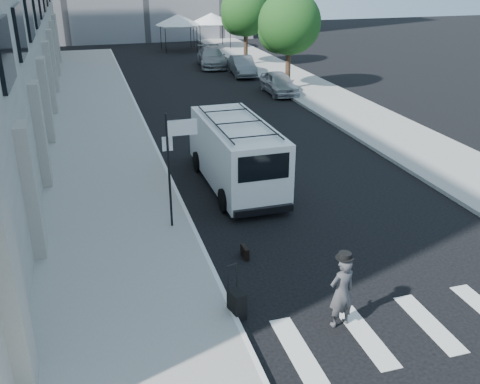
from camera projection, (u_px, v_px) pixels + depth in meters
ground at (290, 270)px, 14.16m from camera, size 120.00×120.00×0.00m
sidewalk_left at (97, 121)px, 27.12m from camera, size 4.50×48.00×0.15m
sidewalk_right at (308, 88)px, 34.07m from camera, size 4.00×56.00×0.15m
sign_pole at (176, 146)px, 15.31m from camera, size 1.03×0.07×3.50m
tree_near at (287, 25)px, 32.26m from camera, size 3.80×3.83×6.03m
tree_far at (244, 12)px, 40.18m from camera, size 3.80×3.83×6.03m
tent_left at (178, 20)px, 47.57m from camera, size 4.00×4.00×3.20m
tent_right at (211, 18)px, 48.84m from camera, size 4.00×4.00×3.20m
businessman at (342, 292)px, 11.72m from camera, size 0.70×0.52×1.73m
briefcase at (245, 252)px, 14.72m from camera, size 0.13×0.44×0.34m
suitcase at (237, 304)px, 12.22m from camera, size 0.38×0.51×1.27m
cargo_van at (236, 153)px, 19.12m from camera, size 2.31×6.34×2.37m
parked_car_a at (279, 83)px, 32.72m from camera, size 1.70×3.98×1.34m
parked_car_b at (242, 66)px, 38.00m from camera, size 1.84×4.20×1.34m
parked_car_c at (212, 57)px, 41.14m from camera, size 2.52×5.09×1.42m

